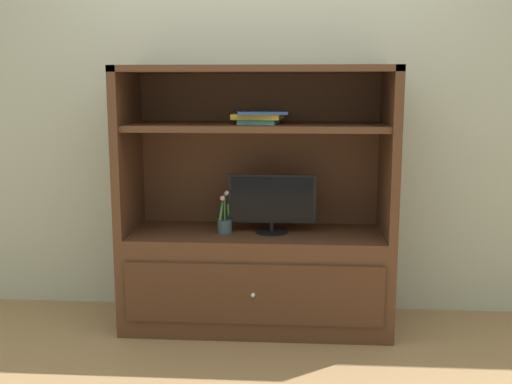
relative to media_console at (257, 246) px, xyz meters
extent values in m
plane|color=#99754C|center=(0.00, -0.41, -0.48)|extent=(8.00, 8.00, 0.00)
cube|color=#ADB29E|center=(0.00, 0.34, 0.92)|extent=(6.00, 0.10, 2.80)
cube|color=#4C2D1C|center=(0.00, -0.01, -0.20)|extent=(1.57, 0.55, 0.57)
cube|color=#462A19|center=(0.00, -0.29, -0.20)|extent=(1.45, 0.02, 0.34)
sphere|color=silver|center=(0.00, -0.31, -0.20)|extent=(0.02, 0.02, 0.02)
cube|color=#4C2D1C|center=(-0.76, -0.01, 0.57)|extent=(0.05, 0.55, 0.97)
cube|color=#4C2D1C|center=(0.76, -0.01, 0.57)|extent=(0.05, 0.55, 0.97)
cube|color=#4C2D1C|center=(0.00, 0.26, 0.57)|extent=(1.57, 0.02, 0.97)
cube|color=#4C2D1C|center=(0.00, -0.01, 1.04)|extent=(1.57, 0.55, 0.04)
cube|color=#4C2D1C|center=(0.00, -0.01, 0.71)|extent=(1.47, 0.49, 0.04)
cylinder|color=black|center=(0.09, -0.01, 0.10)|extent=(0.19, 0.19, 0.01)
cylinder|color=black|center=(0.09, -0.01, 0.13)|extent=(0.03, 0.03, 0.05)
cube|color=black|center=(0.09, -0.01, 0.29)|extent=(0.51, 0.02, 0.29)
cube|color=black|center=(0.09, -0.03, 0.29)|extent=(0.48, 0.00, 0.26)
cylinder|color=#384C56|center=(-0.19, -0.04, 0.13)|extent=(0.09, 0.09, 0.08)
cylinder|color=#3D6B33|center=(-0.19, -0.04, 0.25)|extent=(0.01, 0.01, 0.16)
cube|color=#2D7A38|center=(-0.16, -0.04, 0.22)|extent=(0.02, 0.08, 0.10)
cube|color=#2D7A38|center=(-0.21, -0.04, 0.22)|extent=(0.02, 0.06, 0.10)
sphere|color=#DB9EC6|center=(-0.20, -0.04, 0.30)|extent=(0.03, 0.03, 0.03)
sphere|color=#DB9EC6|center=(-0.17, -0.04, 0.33)|extent=(0.03, 0.03, 0.03)
sphere|color=#DB9EC6|center=(-0.18, -0.03, 0.32)|extent=(0.02, 0.02, 0.02)
cube|color=teal|center=(0.01, 0.00, 0.75)|extent=(0.23, 0.27, 0.03)
cube|color=gold|center=(0.01, 0.00, 0.77)|extent=(0.29, 0.31, 0.03)
cube|color=#2D519E|center=(0.03, -0.01, 0.80)|extent=(0.31, 0.35, 0.02)
camera|label=1|loc=(0.23, -3.47, 0.94)|focal=42.13mm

